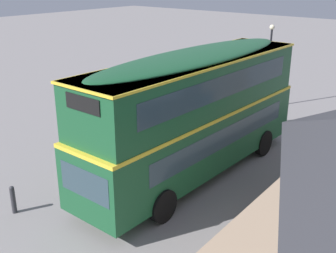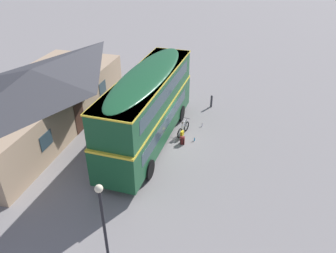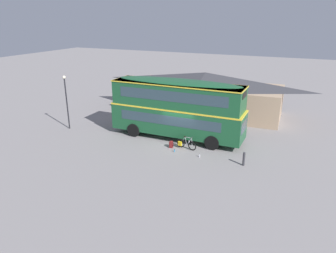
{
  "view_description": "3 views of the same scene",
  "coord_description": "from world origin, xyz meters",
  "px_view_note": "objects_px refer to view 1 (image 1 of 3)",
  "views": [
    {
      "loc": [
        11.4,
        9.49,
        7.44
      ],
      "look_at": [
        -0.62,
        -0.5,
        1.65
      ],
      "focal_mm": 45.09,
      "sensor_mm": 36.0,
      "label": 1
    },
    {
      "loc": [
        -17.07,
        -5.53,
        11.61
      ],
      "look_at": [
        -0.71,
        -0.44,
        1.41
      ],
      "focal_mm": 34.98,
      "sensor_mm": 36.0,
      "label": 2
    },
    {
      "loc": [
        8.66,
        -21.35,
        9.41
      ],
      "look_at": [
        -0.51,
        -1.17,
        1.62
      ],
      "focal_mm": 33.68,
      "sensor_mm": 36.0,
      "label": 3
    }
  ],
  "objects_px": {
    "double_decker_bus": "(196,109)",
    "water_bottle_blue_sports": "(127,160)",
    "backpack_on_ground": "(148,157)",
    "street_lamp": "(270,58)",
    "touring_bicycle": "(134,165)",
    "water_bottle_clear_plastic": "(88,176)",
    "kerb_bollard": "(13,199)"
  },
  "relations": [
    {
      "from": "backpack_on_ground",
      "to": "street_lamp",
      "type": "bearing_deg",
      "value": 178.94
    },
    {
      "from": "touring_bicycle",
      "to": "water_bottle_blue_sports",
      "type": "xyz_separation_m",
      "value": [
        -0.52,
        -0.9,
        -0.26
      ]
    },
    {
      "from": "water_bottle_clear_plastic",
      "to": "kerb_bollard",
      "type": "height_order",
      "value": "kerb_bollard"
    },
    {
      "from": "backpack_on_ground",
      "to": "water_bottle_clear_plastic",
      "type": "xyz_separation_m",
      "value": [
        2.52,
        -0.75,
        -0.16
      ]
    },
    {
      "from": "water_bottle_blue_sports",
      "to": "street_lamp",
      "type": "distance_m",
      "value": 10.88
    },
    {
      "from": "water_bottle_clear_plastic",
      "to": "kerb_bollard",
      "type": "xyz_separation_m",
      "value": [
        3.09,
        -0.03,
        0.38
      ]
    },
    {
      "from": "street_lamp",
      "to": "kerb_bollard",
      "type": "relative_size",
      "value": 4.85
    },
    {
      "from": "double_decker_bus",
      "to": "street_lamp",
      "type": "height_order",
      "value": "double_decker_bus"
    },
    {
      "from": "water_bottle_blue_sports",
      "to": "touring_bicycle",
      "type": "bearing_deg",
      "value": 60.08
    },
    {
      "from": "double_decker_bus",
      "to": "water_bottle_blue_sports",
      "type": "relative_size",
      "value": 46.88
    },
    {
      "from": "touring_bicycle",
      "to": "backpack_on_ground",
      "type": "bearing_deg",
      "value": -167.53
    },
    {
      "from": "water_bottle_blue_sports",
      "to": "kerb_bollard",
      "type": "bearing_deg",
      "value": -1.43
    },
    {
      "from": "water_bottle_clear_plastic",
      "to": "water_bottle_blue_sports",
      "type": "distance_m",
      "value": 1.97
    },
    {
      "from": "water_bottle_clear_plastic",
      "to": "kerb_bollard",
      "type": "distance_m",
      "value": 3.11
    },
    {
      "from": "backpack_on_ground",
      "to": "touring_bicycle",
      "type": "bearing_deg",
      "value": 12.47
    },
    {
      "from": "street_lamp",
      "to": "kerb_bollard",
      "type": "distance_m",
      "value": 15.75
    },
    {
      "from": "backpack_on_ground",
      "to": "kerb_bollard",
      "type": "relative_size",
      "value": 0.55
    },
    {
      "from": "kerb_bollard",
      "to": "water_bottle_clear_plastic",
      "type": "bearing_deg",
      "value": 179.37
    },
    {
      "from": "touring_bicycle",
      "to": "street_lamp",
      "type": "relative_size",
      "value": 0.35
    },
    {
      "from": "backpack_on_ground",
      "to": "water_bottle_blue_sports",
      "type": "distance_m",
      "value": 0.88
    },
    {
      "from": "touring_bicycle",
      "to": "water_bottle_blue_sports",
      "type": "bearing_deg",
      "value": -119.92
    },
    {
      "from": "double_decker_bus",
      "to": "kerb_bollard",
      "type": "xyz_separation_m",
      "value": [
        6.04,
        -2.85,
        -2.15
      ]
    },
    {
      "from": "water_bottle_clear_plastic",
      "to": "street_lamp",
      "type": "distance_m",
      "value": 12.79
    },
    {
      "from": "backpack_on_ground",
      "to": "street_lamp",
      "type": "xyz_separation_m",
      "value": [
        -9.92,
        0.18,
        2.63
      ]
    },
    {
      "from": "double_decker_bus",
      "to": "water_bottle_blue_sports",
      "type": "bearing_deg",
      "value": -70.22
    },
    {
      "from": "street_lamp",
      "to": "backpack_on_ground",
      "type": "bearing_deg",
      "value": -1.06
    },
    {
      "from": "touring_bicycle",
      "to": "street_lamp",
      "type": "xyz_separation_m",
      "value": [
        -11.0,
        -0.05,
        2.53
      ]
    },
    {
      "from": "backpack_on_ground",
      "to": "water_bottle_blue_sports",
      "type": "xyz_separation_m",
      "value": [
        0.56,
        -0.66,
        -0.17
      ]
    },
    {
      "from": "touring_bicycle",
      "to": "water_bottle_clear_plastic",
      "type": "xyz_separation_m",
      "value": [
        1.45,
        -0.99,
        -0.26
      ]
    },
    {
      "from": "water_bottle_clear_plastic",
      "to": "water_bottle_blue_sports",
      "type": "bearing_deg",
      "value": 177.32
    },
    {
      "from": "water_bottle_clear_plastic",
      "to": "touring_bicycle",
      "type": "bearing_deg",
      "value": 145.68
    },
    {
      "from": "double_decker_bus",
      "to": "kerb_bollard",
      "type": "bearing_deg",
      "value": -25.31
    }
  ]
}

